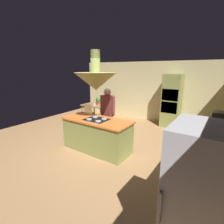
% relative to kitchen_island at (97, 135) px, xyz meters
% --- Properties ---
extents(ground, '(8.16, 8.16, 0.00)m').
position_rel_kitchen_island_xyz_m(ground, '(0.00, 0.20, -0.46)').
color(ground, '#AD7F51').
extents(wall_back, '(6.80, 0.10, 2.55)m').
position_rel_kitchen_island_xyz_m(wall_back, '(0.00, 3.65, 0.82)').
color(wall_back, beige).
rests_on(wall_back, ground).
extents(kitchen_island, '(1.96, 0.83, 0.92)m').
position_rel_kitchen_island_xyz_m(kitchen_island, '(0.00, 0.00, 0.00)').
color(kitchen_island, '#8C934C').
rests_on(kitchen_island, ground).
extents(counter_run_right, '(0.73, 2.61, 0.90)m').
position_rel_kitchen_island_xyz_m(counter_run_right, '(2.84, 0.80, 0.00)').
color(counter_run_right, '#8C934C').
rests_on(counter_run_right, ground).
extents(oven_tower, '(0.66, 0.62, 2.06)m').
position_rel_kitchen_island_xyz_m(oven_tower, '(1.10, 3.24, 0.57)').
color(oven_tower, '#8C934C').
rests_on(oven_tower, ground).
extents(refrigerator, '(0.72, 0.74, 1.74)m').
position_rel_kitchen_island_xyz_m(refrigerator, '(2.80, -1.70, 0.41)').
color(refrigerator, silver).
rests_on(refrigerator, ground).
extents(dining_table, '(1.13, 0.91, 0.76)m').
position_rel_kitchen_island_xyz_m(dining_table, '(-1.70, 2.10, 0.21)').
color(dining_table, olive).
rests_on(dining_table, ground).
extents(person_at_island, '(0.53, 0.22, 1.68)m').
position_rel_kitchen_island_xyz_m(person_at_island, '(-0.13, 0.69, 0.51)').
color(person_at_island, tan).
rests_on(person_at_island, ground).
extents(range_hood, '(1.10, 1.10, 1.00)m').
position_rel_kitchen_island_xyz_m(range_hood, '(0.00, 0.00, 1.50)').
color(range_hood, '#8C934C').
extents(pendant_light_over_table, '(0.32, 0.32, 0.82)m').
position_rel_kitchen_island_xyz_m(pendant_light_over_table, '(-1.70, 2.10, 1.41)').
color(pendant_light_over_table, '#E0B266').
extents(chair_facing_island, '(0.40, 0.40, 0.87)m').
position_rel_kitchen_island_xyz_m(chair_facing_island, '(-1.70, 1.42, 0.05)').
color(chair_facing_island, olive).
rests_on(chair_facing_island, ground).
extents(chair_by_back_wall, '(0.40, 0.40, 0.87)m').
position_rel_kitchen_island_xyz_m(chair_by_back_wall, '(-1.70, 2.78, 0.05)').
color(chair_by_back_wall, olive).
rests_on(chair_by_back_wall, ground).
extents(potted_plant_on_table, '(0.20, 0.20, 0.30)m').
position_rel_kitchen_island_xyz_m(potted_plant_on_table, '(-1.67, 2.13, 0.47)').
color(potted_plant_on_table, '#99382D').
rests_on(potted_plant_on_table, dining_table).
extents(cup_on_table, '(0.07, 0.07, 0.09)m').
position_rel_kitchen_island_xyz_m(cup_on_table, '(-1.64, 1.87, 0.35)').
color(cup_on_table, white).
rests_on(cup_on_table, dining_table).
extents(canister_flour, '(0.12, 0.12, 0.20)m').
position_rel_kitchen_island_xyz_m(canister_flour, '(2.84, 0.16, 0.55)').
color(canister_flour, silver).
rests_on(canister_flour, counter_run_right).
extents(canister_sugar, '(0.14, 0.14, 0.20)m').
position_rel_kitchen_island_xyz_m(canister_sugar, '(2.84, 0.34, 0.55)').
color(canister_sugar, '#E0B78C').
rests_on(canister_sugar, counter_run_right).
extents(microwave_on_counter, '(0.46, 0.36, 0.28)m').
position_rel_kitchen_island_xyz_m(microwave_on_counter, '(2.84, 1.57, 0.59)').
color(microwave_on_counter, '#232326').
rests_on(microwave_on_counter, counter_run_right).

